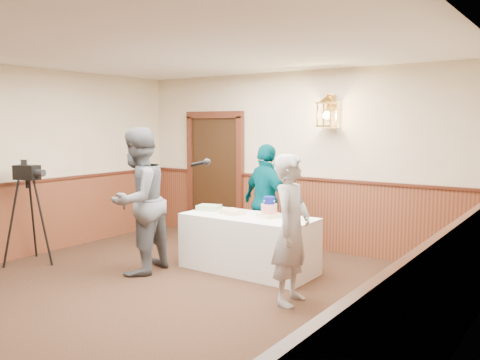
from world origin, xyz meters
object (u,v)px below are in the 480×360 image
Objects in this scene: interviewer at (138,201)px; assistant_p at (266,202)px; display_table at (248,243)px; sheet_cake_yellow at (232,212)px; baker at (292,229)px; sheet_cake_green at (209,208)px; tiered_cake at (269,209)px; tv_camera_rig at (29,220)px.

interviewer reaches higher than assistant_p.
assistant_p is at bearing 101.17° from display_table.
baker is (1.33, -0.74, 0.05)m from sheet_cake_yellow.
tiered_cake is at bearing 1.08° from sheet_cake_green.
sheet_cake_yellow is 0.69m from assistant_p.
display_table is 1.09× the size of baker.
tiered_cake is (0.28, 0.08, 0.48)m from display_table.
sheet_cake_yellow is at bearing -175.70° from display_table.
baker is 3.90m from tv_camera_rig.
display_table is 1.39m from baker.
tiered_cake is 1.00m from sheet_cake_green.
baker reaches higher than tiered_cake.
display_table is 0.83m from sheet_cake_green.
interviewer reaches higher than baker.
sheet_cake_green is at bearing 58.55° from baker.
tiered_cake is 1.16× the size of sheet_cake_yellow.
sheet_cake_yellow is 2.89m from tv_camera_rig.
sheet_cake_green reaches higher than display_table.
sheet_cake_green is 0.18× the size of baker.
tiered_cake is 0.21× the size of assistant_p.
display_table is at bearing 119.05° from interviewer.
tv_camera_rig is at bearing -80.28° from interviewer.
sheet_cake_yellow is at bearing 101.96° from assistant_p.
tiered_cake is 1.73m from interviewer.
tiered_cake reaches higher than display_table.
sheet_cake_yellow is 0.99× the size of sheet_cake_green.
interviewer is at bearing -135.06° from sheet_cake_yellow.
baker is (2.22, 0.15, -0.14)m from interviewer.
sheet_cake_yellow is at bearing 15.04° from tv_camera_rig.
tiered_cake reaches higher than sheet_cake_yellow.
sheet_cake_yellow is at bearing 53.82° from baker.
sheet_cake_yellow is (-0.25, -0.02, 0.41)m from display_table.
tiered_cake is at bearing 11.95° from tv_camera_rig.
interviewer reaches higher than tv_camera_rig.
sheet_cake_yellow is 0.18× the size of assistant_p.
assistant_p is at bearing 137.72° from interviewer.
assistant_p is (0.12, 0.68, 0.06)m from sheet_cake_yellow.
display_table is 5.92× the size of sheet_cake_green.
interviewer is 1.74m from tv_camera_rig.
baker reaches higher than display_table.
interviewer is (-1.14, -0.91, 0.59)m from display_table.
sheet_cake_green is at bearing 170.82° from sheet_cake_yellow.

